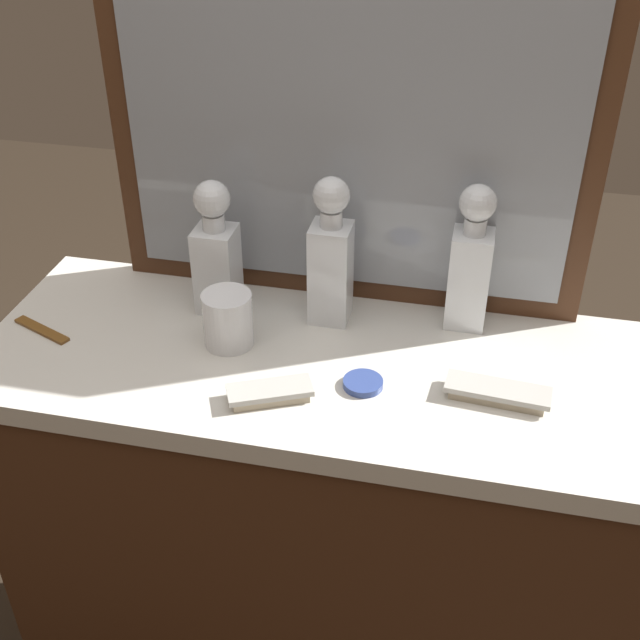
{
  "coord_description": "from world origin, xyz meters",
  "views": [
    {
      "loc": [
        0.24,
        -1.11,
        1.78
      ],
      "look_at": [
        0.0,
        0.0,
        1.03
      ],
      "focal_mm": 45.28,
      "sensor_mm": 36.0,
      "label": 1
    }
  ],
  "objects": [
    {
      "name": "tortoiseshell_comb",
      "position": [
        -0.52,
        -0.03,
        0.95
      ],
      "size": [
        0.13,
        0.07,
        0.01
      ],
      "color": "brown",
      "rests_on": "dresser"
    },
    {
      "name": "crystal_decanter_left",
      "position": [
        -0.22,
        0.12,
        1.05
      ],
      "size": [
        0.07,
        0.07,
        0.26
      ],
      "color": "white",
      "rests_on": "dresser"
    },
    {
      "name": "crystal_decanter_front",
      "position": [
        -0.01,
        0.13,
        1.06
      ],
      "size": [
        0.07,
        0.07,
        0.28
      ],
      "color": "white",
      "rests_on": "dresser"
    },
    {
      "name": "silver_brush_far_left",
      "position": [
        -0.06,
        -0.13,
        0.96
      ],
      "size": [
        0.15,
        0.1,
        0.02
      ],
      "color": "#B7A88C",
      "rests_on": "dresser"
    },
    {
      "name": "silver_brush_left",
      "position": [
        0.31,
        -0.05,
        0.96
      ],
      "size": [
        0.17,
        0.07,
        0.02
      ],
      "color": "#B7A88C",
      "rests_on": "dresser"
    },
    {
      "name": "dresser_mirror",
      "position": [
        0.0,
        0.22,
        1.32
      ],
      "size": [
        0.88,
        0.03,
        0.76
      ],
      "color": "#472816",
      "rests_on": "dresser"
    },
    {
      "name": "crystal_tumbler_far_right",
      "position": [
        -0.17,
        0.01,
        0.99
      ],
      "size": [
        0.09,
        0.09,
        0.1
      ],
      "color": "white",
      "rests_on": "dresser"
    },
    {
      "name": "porcelain_dish",
      "position": [
        0.09,
        -0.06,
        0.95
      ],
      "size": [
        0.07,
        0.07,
        0.01
      ],
      "color": "#33478C",
      "rests_on": "dresser"
    },
    {
      "name": "dresser",
      "position": [
        0.0,
        0.0,
        0.47
      ],
      "size": [
        1.21,
        0.48,
        0.95
      ],
      "color": "#472816",
      "rests_on": "ground_plane"
    },
    {
      "name": "crystal_decanter_far_right",
      "position": [
        0.24,
        0.17,
        1.06
      ],
      "size": [
        0.07,
        0.07,
        0.28
      ],
      "color": "white",
      "rests_on": "dresser"
    }
  ]
}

